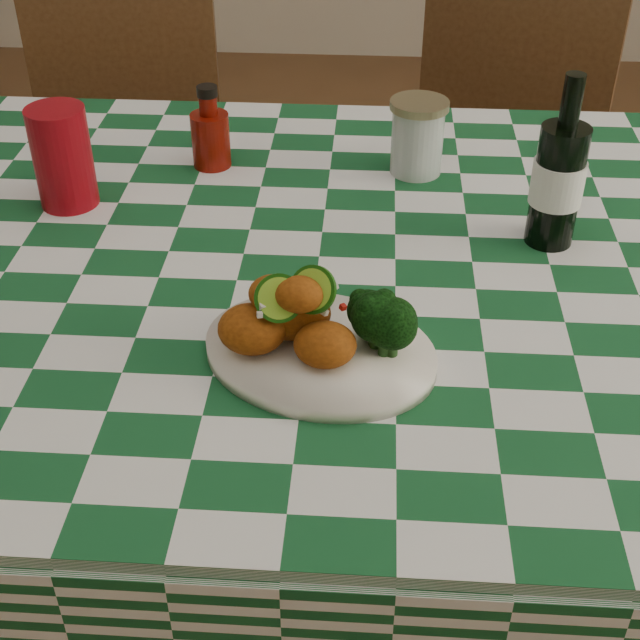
# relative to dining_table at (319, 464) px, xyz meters

# --- Properties ---
(ground) EXTENTS (5.00, 5.00, 0.00)m
(ground) POSITION_rel_dining_table_xyz_m (0.00, 0.00, -0.39)
(ground) COLOR brown
(ground) RESTS_ON ground
(dining_table) EXTENTS (1.66, 1.06, 0.79)m
(dining_table) POSITION_rel_dining_table_xyz_m (0.00, 0.00, 0.00)
(dining_table) COLOR #155127
(dining_table) RESTS_ON ground
(plate) EXTENTS (0.32, 0.29, 0.02)m
(plate) POSITION_rel_dining_table_xyz_m (0.02, -0.22, 0.40)
(plate) COLOR white
(plate) RESTS_ON dining_table
(fried_chicken_pile) EXTENTS (0.15, 0.11, 0.09)m
(fried_chicken_pile) POSITION_rel_dining_table_xyz_m (-0.01, -0.22, 0.46)
(fried_chicken_pile) COLOR #A14B0F
(fried_chicken_pile) RESTS_ON plate
(broccoli_side) EXTENTS (0.09, 0.09, 0.07)m
(broccoli_side) POSITION_rel_dining_table_xyz_m (0.09, -0.21, 0.44)
(broccoli_side) COLOR black
(broccoli_side) RESTS_ON plate
(red_tumbler) EXTENTS (0.09, 0.09, 0.15)m
(red_tumbler) POSITION_rel_dining_table_xyz_m (-0.38, 0.13, 0.47)
(red_tumbler) COLOR maroon
(red_tumbler) RESTS_ON dining_table
(ketchup_bottle) EXTENTS (0.07, 0.07, 0.13)m
(ketchup_bottle) POSITION_rel_dining_table_xyz_m (-0.19, 0.26, 0.46)
(ketchup_bottle) COLOR #6D0E05
(ketchup_bottle) RESTS_ON dining_table
(mason_jar) EXTENTS (0.11, 0.11, 0.12)m
(mason_jar) POSITION_rel_dining_table_xyz_m (0.13, 0.26, 0.45)
(mason_jar) COLOR #B2BCBA
(mason_jar) RESTS_ON dining_table
(beer_bottle) EXTENTS (0.08, 0.08, 0.24)m
(beer_bottle) POSITION_rel_dining_table_xyz_m (0.31, 0.06, 0.51)
(beer_bottle) COLOR black
(beer_bottle) RESTS_ON dining_table
(wooden_chair_left) EXTENTS (0.46, 0.47, 0.90)m
(wooden_chair_left) POSITION_rel_dining_table_xyz_m (-0.47, 0.67, 0.06)
(wooden_chair_left) COLOR #472814
(wooden_chair_left) RESTS_ON ground
(wooden_chair_right) EXTENTS (0.54, 0.55, 0.91)m
(wooden_chair_right) POSITION_rel_dining_table_xyz_m (0.31, 0.70, 0.06)
(wooden_chair_right) COLOR #472814
(wooden_chair_right) RESTS_ON ground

